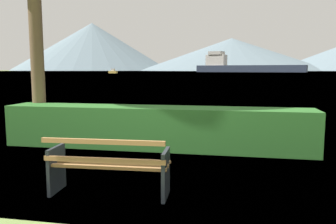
% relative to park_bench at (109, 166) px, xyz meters
% --- Properties ---
extents(ground_plane, '(1400.00, 1400.00, 0.00)m').
position_rel_park_bench_xyz_m(ground_plane, '(-0.00, 0.06, -0.43)').
color(ground_plane, olive).
extents(water_surface, '(620.00, 620.00, 0.00)m').
position_rel_park_bench_xyz_m(water_surface, '(-0.00, 309.04, -0.42)').
color(water_surface, '#7A99A8').
rests_on(water_surface, ground_plane).
extents(park_bench, '(1.73, 0.64, 0.87)m').
position_rel_park_bench_xyz_m(park_bench, '(0.00, 0.00, 0.00)').
color(park_bench, '#A0703F').
rests_on(park_bench, ground_plane).
extents(hedge_row, '(7.01, 0.89, 0.95)m').
position_rel_park_bench_xyz_m(hedge_row, '(-0.00, 3.01, 0.05)').
color(hedge_row, '#2D6B28').
rests_on(hedge_row, ground_plane).
extents(cargo_ship_large, '(73.58, 30.34, 14.58)m').
position_rel_park_bench_xyz_m(cargo_ship_large, '(7.59, 236.92, 3.65)').
color(cargo_ship_large, '#2D384C').
rests_on(cargo_ship_large, water_surface).
extents(fishing_boat_near, '(4.50, 2.29, 2.27)m').
position_rel_park_bench_xyz_m(fishing_boat_near, '(-54.30, 150.48, 0.38)').
color(fishing_boat_near, gold).
rests_on(fishing_boat_near, water_surface).
extents(distant_hills, '(768.01, 330.00, 82.86)m').
position_rel_park_bench_xyz_m(distant_hills, '(-1.23, 563.53, 32.99)').
color(distant_hills, slate).
rests_on(distant_hills, ground_plane).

